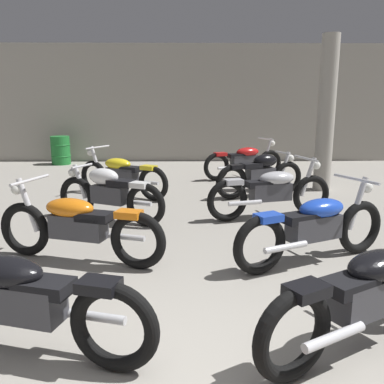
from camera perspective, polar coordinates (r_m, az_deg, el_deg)
The scene contains 12 objects.
back_wall at distance 13.19m, azimuth -0.45°, elevation 12.16°, with size 12.70×0.24×3.60m, color #9E998E.
support_pillar at distance 9.13m, azimuth 18.12°, elevation 10.19°, with size 0.36×0.36×3.20m, color #9E998E.
motorcycle_left_row_0 at distance 3.36m, azimuth -23.01°, elevation -13.43°, with size 2.12×0.84×0.97m.
motorcycle_left_row_1 at distance 4.99m, azimuth -15.63°, elevation -4.43°, with size 2.11×0.88×0.97m.
motorcycle_left_row_2 at distance 6.58m, azimuth -11.44°, elevation -0.12°, with size 1.83×0.93×0.88m.
motorcycle_left_row_3 at distance 8.29m, azimuth -9.75°, elevation 2.46°, with size 1.93×1.21×0.97m.
motorcycle_right_row_0 at distance 3.45m, azimuth 23.39°, elevation -12.74°, with size 1.94×1.19×0.97m.
motorcycle_right_row_1 at distance 4.98m, azimuth 16.68°, elevation -4.52°, with size 2.01×1.08×0.97m.
motorcycle_right_row_2 at distance 6.76m, azimuth 10.98°, elevation 0.18°, with size 2.12×0.86×0.97m.
motorcycle_right_row_3 at distance 8.29m, azimuth 9.55°, elevation 2.52°, with size 1.86×0.85×0.88m.
motorcycle_right_row_4 at distance 10.21m, azimuth 7.28°, elevation 4.40°, with size 2.05×1.01×0.97m.
oil_drum at distance 13.08m, azimuth -17.78°, elevation 5.53°, with size 0.59×0.59×0.85m.
Camera 1 is at (-0.08, -1.99, 1.86)m, focal length 38.42 mm.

